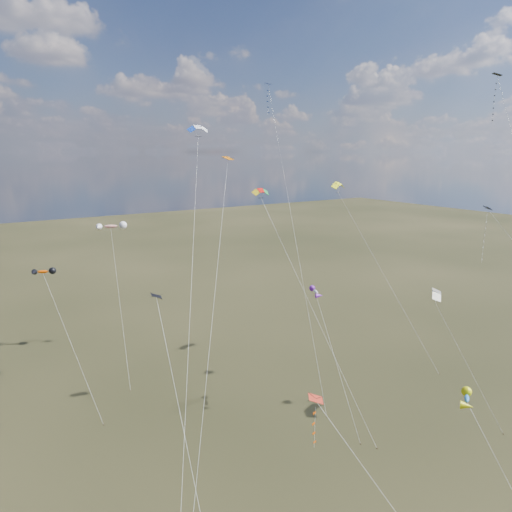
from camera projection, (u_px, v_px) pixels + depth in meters
ground at (370, 512)px, 38.94m from camera, size 400.00×400.00×0.00m
diamond_black_high at (501, 119)px, 53.58m from camera, size 9.71×20.88×39.17m
diamond_navy_tall at (273, 123)px, 63.63m from camera, size 6.39×21.65×39.57m
diamond_black_mid at (172, 371)px, 34.85m from camera, size 2.42×15.41×18.73m
diamond_red_low at (323, 432)px, 30.42m from camera, size 7.53×9.44×14.28m
diamond_navy_right at (494, 245)px, 50.39m from camera, size 8.35×19.82×24.22m
diamond_orange_center at (218, 257)px, 40.38m from camera, size 12.74×15.37×29.62m
parafoil_yellow at (339, 184)px, 65.72m from camera, size 8.29×15.64×26.26m
parafoil_blue_white at (198, 129)px, 54.72m from camera, size 16.17×26.27×33.59m
parafoil_striped at (437, 291)px, 50.47m from camera, size 5.29×8.90×15.73m
parafoil_tricolor at (262, 192)px, 51.35m from camera, size 5.67×15.72×26.32m
novelty_orange_black at (43, 272)px, 54.48m from camera, size 4.64×11.24×16.52m
novelty_white_purple at (316, 292)px, 52.36m from camera, size 1.63×10.29×14.72m
novelty_redwhite_stripe at (111, 227)px, 68.21m from camera, size 5.07×16.49×19.81m
novelty_blue_yellow at (467, 399)px, 33.93m from camera, size 2.73×9.10×12.54m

